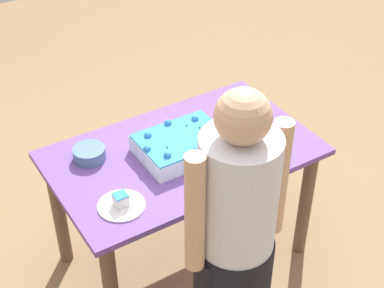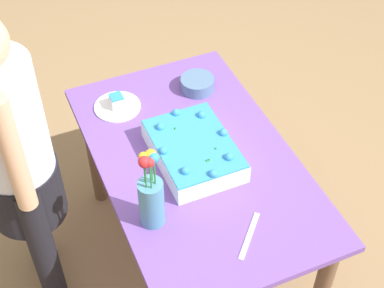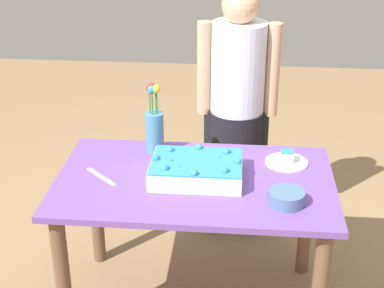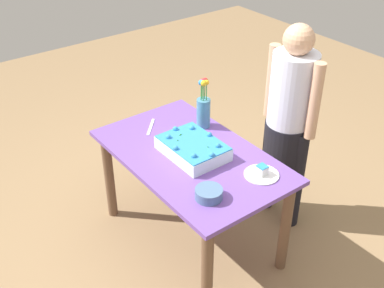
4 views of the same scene
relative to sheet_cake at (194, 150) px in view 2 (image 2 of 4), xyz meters
The scene contains 8 objects.
ground_plane 0.78m from the sheet_cake, 46.43° to the left, with size 8.00×8.00×0.00m, color #93744F.
dining_table 0.18m from the sheet_cake, 46.43° to the left, with size 1.30×0.78×0.73m.
sheet_cake is the anchor object (origin of this frame).
serving_plate_with_slice 0.47m from the sheet_cake, 155.69° to the right, with size 0.21×0.21×0.07m.
cake_knife 0.45m from the sheet_cake, ahead, with size 0.22×0.02×0.00m, color silver.
flower_vase 0.37m from the sheet_cake, 48.78° to the right, with size 0.09×0.09×0.36m.
fruit_bowl 0.45m from the sheet_cake, 154.49° to the left, with size 0.16×0.16×0.06m, color slate.
person_standing 0.71m from the sheet_cake, 104.02° to the right, with size 0.45×0.31×1.49m.
Camera 2 is at (1.53, -0.68, 2.51)m, focal length 55.00 mm.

